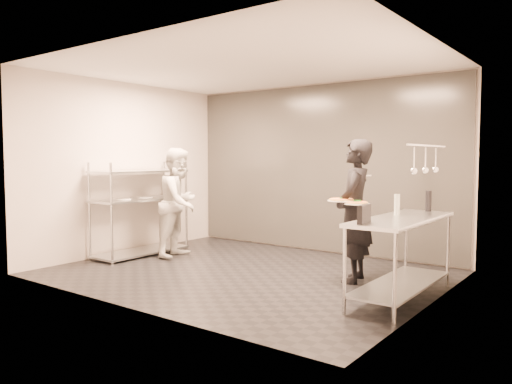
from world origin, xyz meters
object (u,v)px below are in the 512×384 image
Objects in this scene: salad_plate at (361,174)px; bottle_clear at (429,204)px; prep_counter at (401,244)px; pizza_plate_near at (341,200)px; pizza_plate_far at (356,203)px; pos_monitor at (364,214)px; bottle_green at (397,204)px; waiter at (355,211)px; pass_rack at (140,207)px; bottle_dark at (429,201)px; chef at (179,202)px.

bottle_clear is (0.88, 0.05, -0.35)m from salad_plate.
pizza_plate_near is at bearing 164.77° from prep_counter.
pizza_plate_far is 1.10m from pos_monitor.
bottle_green reaches higher than prep_counter.
waiter is at bearing 114.50° from pos_monitor.
waiter is at bearing -78.45° from salad_plate.
waiter is (3.55, 0.45, 0.13)m from pass_rack.
bottle_dark reaches higher than bottle_clear.
salad_plate reaches higher than bottle_green.
pos_monitor is 1.53m from bottle_dark.
bottle_green is 0.93× the size of bottle_dark.
pos_monitor is (0.74, -0.95, -0.04)m from pizza_plate_near.
bottle_green is 0.59m from bottle_clear.
chef is 3.80m from bottle_clear.
pos_monitor reaches higher than prep_counter.
pizza_plate_near is at bearing 3.88° from pass_rack.
salad_plate is at bearing -176.63° from bottle_dark.
bottle_clear is (4.36, 0.80, 0.24)m from pass_rack.
pass_rack is at bearing -169.57° from bottle_dark.
pass_rack is 4.19m from bottle_green.
waiter is at bearing 161.39° from bottle_green.
pos_monitor is (3.61, -1.00, 0.15)m from chef.
bottle_clear reaches higher than pizza_plate_far.
salad_plate is at bearing 111.20° from pos_monitor.
salad_plate reaches higher than pizza_plate_near.
bottle_green is (0.63, -0.21, 0.14)m from waiter.
salad_plate is (-0.84, 0.75, 0.73)m from prep_counter.
chef is at bearing -172.20° from bottle_dark.
pizza_plate_far is at bearing -140.80° from bottle_clear.
pass_rack reaches higher than pos_monitor.
pizza_plate_near is (3.47, 0.24, 0.28)m from pass_rack.
waiter is 0.68m from bottle_green.
bottle_clear is at bearing 79.27° from pos_monitor.
pos_monitor is at bearing -120.53° from chef.
bottle_clear is at bearing 71.86° from bottle_green.
chef is 7.33× the size of bottle_green.
pass_rack reaches higher than salad_plate.
pos_monitor is at bearing -88.17° from bottle_green.
prep_counter is 6.49× the size of salad_plate.
pizza_plate_near is 1.07× the size of pizza_plate_far.
prep_counter is at bearing 75.59° from pos_monitor.
waiter is 0.89m from bottle_clear.
waiter is at bearing 119.40° from pizza_plate_far.
prep_counter is 0.90m from bottle_dark.
pass_rack is 6.12× the size of pos_monitor.
bottle_clear is (0.18, 0.56, -0.03)m from bottle_green.
salad_plate is at bearing -176.64° from bottle_clear.
bottle_clear is (0.89, 0.57, -0.05)m from pizza_plate_near.
pass_rack is 4.99× the size of pizza_plate_far.
chef is at bearing -170.88° from salad_plate.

